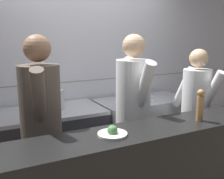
% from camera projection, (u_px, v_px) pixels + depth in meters
% --- Properties ---
extents(wall_back_tiled, '(8.00, 0.06, 2.60)m').
position_uv_depth(wall_back_tiled, '(86.00, 69.00, 3.51)').
color(wall_back_tiled, silver).
rests_on(wall_back_tiled, ground_plane).
extents(oven_range, '(1.20, 0.71, 0.91)m').
position_uv_depth(oven_range, '(51.00, 148.00, 3.05)').
color(oven_range, '#38383D').
rests_on(oven_range, ground_plane).
extents(prep_counter, '(1.24, 0.65, 0.90)m').
position_uv_depth(prep_counter, '(142.00, 131.00, 3.62)').
color(prep_counter, '#B7BABF').
rests_on(prep_counter, ground_plane).
extents(stock_pot, '(0.27, 0.27, 0.22)m').
position_uv_depth(stock_pot, '(53.00, 99.00, 2.97)').
color(stock_pot, '#B7BABF').
rests_on(stock_pot, oven_range).
extents(mixing_bowl_steel, '(0.28, 0.28, 0.07)m').
position_uv_depth(mixing_bowl_steel, '(144.00, 95.00, 3.60)').
color(mixing_bowl_steel, '#B7BABF').
rests_on(mixing_bowl_steel, prep_counter).
extents(chefs_knife, '(0.34, 0.17, 0.02)m').
position_uv_depth(chefs_knife, '(140.00, 101.00, 3.40)').
color(chefs_knife, '#B7BABF').
rests_on(chefs_knife, prep_counter).
extents(plated_dish_main, '(0.22, 0.22, 0.08)m').
position_uv_depth(plated_dish_main, '(112.00, 133.00, 1.96)').
color(plated_dish_main, white).
rests_on(plated_dish_main, pass_counter).
extents(pepper_mill, '(0.06, 0.06, 0.28)m').
position_uv_depth(pepper_mill, '(200.00, 104.00, 2.27)').
color(pepper_mill, '#AD7A47').
rests_on(pepper_mill, pass_counter).
extents(chef_head_cook, '(0.43, 0.76, 1.74)m').
position_uv_depth(chef_head_cook, '(41.00, 124.00, 2.30)').
color(chef_head_cook, black).
rests_on(chef_head_cook, ground_plane).
extents(chef_sous, '(0.38, 0.77, 1.75)m').
position_uv_depth(chef_sous, '(133.00, 110.00, 2.73)').
color(chef_sous, black).
rests_on(chef_sous, ground_plane).
extents(chef_line, '(0.36, 0.70, 1.59)m').
position_uv_depth(chef_line, '(195.00, 110.00, 3.06)').
color(chef_line, black).
rests_on(chef_line, ground_plane).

